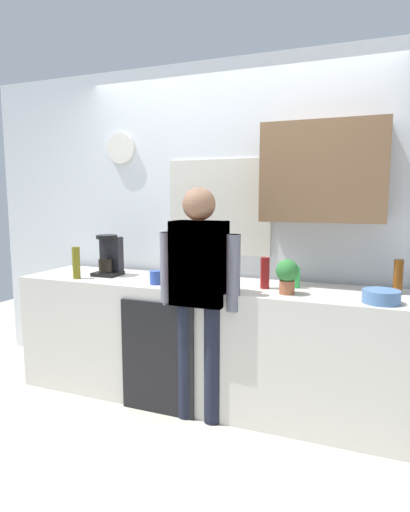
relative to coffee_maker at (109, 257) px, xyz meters
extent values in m
plane|color=beige|center=(0.93, -0.33, -1.05)|extent=(8.00, 8.00, 0.00)
cube|color=beige|center=(0.93, -0.03, -0.60)|extent=(3.09, 0.64, 0.90)
cube|color=black|center=(0.62, -0.36, -0.64)|extent=(0.56, 0.02, 0.81)
cube|color=silver|center=(0.93, 0.40, 0.25)|extent=(4.69, 0.10, 2.60)
cube|color=beige|center=(0.82, 0.34, 0.40)|extent=(0.86, 0.02, 0.76)
cube|color=#8CA5C6|center=(0.82, 0.35, 0.40)|extent=(0.80, 0.02, 0.70)
cube|color=brown|center=(1.65, 0.19, 0.65)|extent=(0.84, 0.32, 0.68)
cylinder|color=silver|center=(-0.07, 0.33, 0.90)|extent=(0.26, 0.03, 0.26)
cube|color=black|center=(0.00, -0.03, -0.13)|extent=(0.20, 0.20, 0.03)
cube|color=black|center=(0.00, 0.03, 0.02)|extent=(0.18, 0.08, 0.28)
cylinder|color=black|center=(0.00, -0.06, -0.06)|extent=(0.11, 0.11, 0.11)
cylinder|color=black|center=(0.00, -0.03, 0.17)|extent=(0.17, 0.17, 0.03)
cylinder|color=olive|center=(-0.15, -0.23, -0.02)|extent=(0.06, 0.06, 0.25)
cylinder|color=maroon|center=(1.31, -0.05, -0.04)|extent=(0.06, 0.06, 0.22)
cylinder|color=brown|center=(2.16, 0.10, -0.03)|extent=(0.06, 0.06, 0.23)
cylinder|color=#3351B2|center=(0.53, -0.20, -0.10)|extent=(0.08, 0.08, 0.10)
cylinder|color=yellow|center=(0.97, -0.10, -0.10)|extent=(0.07, 0.07, 0.08)
cylinder|color=#4C72A5|center=(2.06, -0.20, -0.11)|extent=(0.22, 0.22, 0.08)
cylinder|color=#9E5638|center=(1.48, -0.16, -0.10)|extent=(0.10, 0.10, 0.09)
sphere|color=#2D7233|center=(1.48, -0.16, 0.01)|extent=(0.15, 0.15, 0.15)
cylinder|color=green|center=(1.50, 0.05, -0.07)|extent=(0.06, 0.06, 0.15)
cone|color=white|center=(1.50, 0.05, 0.02)|extent=(0.02, 0.02, 0.03)
cylinder|color=brown|center=(0.83, -0.33, -0.64)|extent=(0.12, 0.12, 0.82)
cylinder|color=brown|center=(1.03, -0.33, -0.64)|extent=(0.12, 0.12, 0.82)
cube|color=#D85959|center=(0.93, -0.33, 0.05)|extent=(0.36, 0.20, 0.56)
sphere|color=#D8AD8C|center=(0.93, -0.33, 0.44)|extent=(0.22, 0.22, 0.22)
cylinder|color=#D85959|center=(0.69, -0.33, 0.00)|extent=(0.09, 0.09, 0.50)
cylinder|color=#D85959|center=(1.17, -0.33, 0.00)|extent=(0.09, 0.09, 0.50)
cylinder|color=#3F4766|center=(0.83, -0.33, -0.64)|extent=(0.12, 0.12, 0.82)
cylinder|color=#3F4766|center=(1.03, -0.33, -0.64)|extent=(0.12, 0.12, 0.82)
cube|color=silver|center=(0.93, -0.33, 0.05)|extent=(0.36, 0.20, 0.56)
sphere|color=#D8AD8C|center=(0.93, -0.33, 0.44)|extent=(0.22, 0.22, 0.22)
cylinder|color=silver|center=(0.69, -0.33, 0.00)|extent=(0.09, 0.09, 0.50)
cylinder|color=silver|center=(1.17, -0.33, 0.00)|extent=(0.09, 0.09, 0.50)
camera|label=1|loc=(2.00, -2.94, 0.48)|focal=30.23mm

